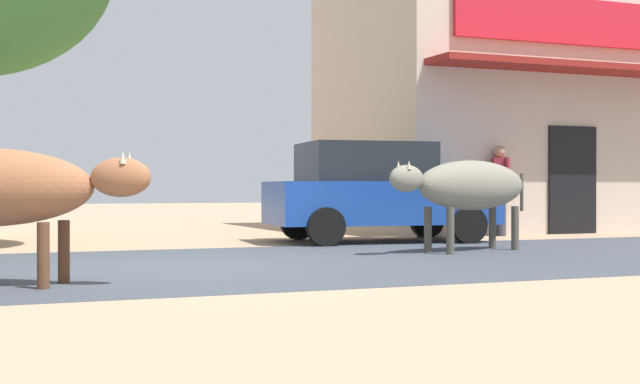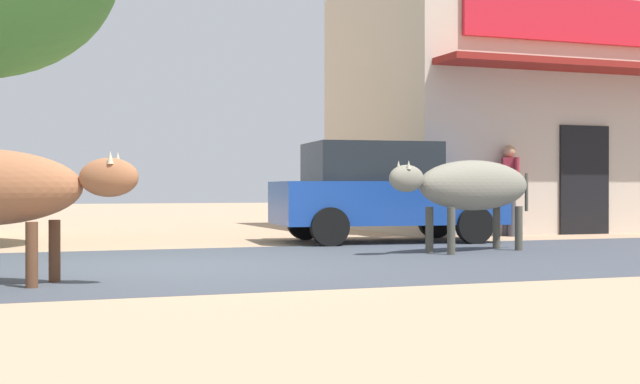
{
  "view_description": "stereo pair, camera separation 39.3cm",
  "coord_description": "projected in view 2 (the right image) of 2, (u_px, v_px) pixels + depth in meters",
  "views": [
    {
      "loc": [
        -2.11,
        -9.81,
        0.9
      ],
      "look_at": [
        2.21,
        0.96,
        0.84
      ],
      "focal_mm": 48.98,
      "sensor_mm": 36.0,
      "label": 1
    },
    {
      "loc": [
        -1.74,
        -9.95,
        0.9
      ],
      "look_at": [
        2.21,
        0.96,
        0.84
      ],
      "focal_mm": 48.98,
      "sensor_mm": 36.0,
      "label": 2
    }
  ],
  "objects": [
    {
      "name": "ground",
      "position": [
        167.0,
        266.0,
        9.95
      ],
      "size": [
        80.0,
        80.0,
        0.0
      ],
      "primitive_type": "plane",
      "color": "tan"
    },
    {
      "name": "storefront_right_club",
      "position": [
        523.0,
        109.0,
        19.41
      ],
      "size": [
        7.5,
        6.13,
        5.3
      ],
      "color": "beige",
      "rests_on": "ground"
    },
    {
      "name": "pedestrian_by_shop",
      "position": [
        509.0,
        183.0,
        16.13
      ],
      "size": [
        0.41,
        0.61,
        1.69
      ],
      "color": "#3F3F47",
      "rests_on": "ground"
    },
    {
      "name": "parked_hatchback_car",
      "position": [
        382.0,
        191.0,
        14.47
      ],
      "size": [
        3.84,
        2.19,
        1.64
      ],
      "color": "#1A439F",
      "rests_on": "ground"
    },
    {
      "name": "asphalt_road",
      "position": [
        167.0,
        266.0,
        9.95
      ],
      "size": [
        72.0,
        5.54,
        0.0
      ],
      "primitive_type": "cube",
      "color": "#3D434C",
      "rests_on": "ground"
    },
    {
      "name": "cow_far_dark",
      "position": [
        471.0,
        186.0,
        12.2
      ],
      "size": [
        2.62,
        1.16,
        1.28
      ],
      "color": "gray",
      "rests_on": "ground"
    }
  ]
}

